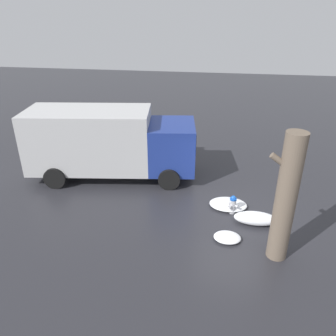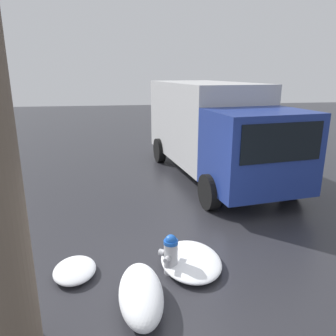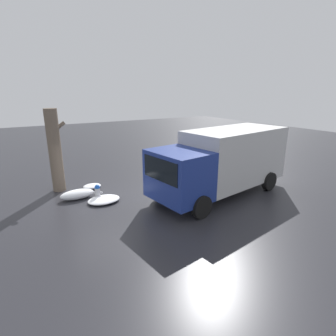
# 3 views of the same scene
# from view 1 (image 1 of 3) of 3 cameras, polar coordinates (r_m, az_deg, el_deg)

# --- Properties ---
(ground_plane) EXTENTS (60.00, 60.00, 0.00)m
(ground_plane) POSITION_cam_1_polar(r_m,az_deg,el_deg) (12.35, 11.07, -7.63)
(ground_plane) COLOR #28282D
(fire_hydrant) EXTENTS (0.41, 0.37, 0.71)m
(fire_hydrant) POSITION_cam_1_polar(r_m,az_deg,el_deg) (12.15, 11.20, -6.20)
(fire_hydrant) COLOR #B7B7BC
(fire_hydrant) RESTS_ON ground_plane
(tree_trunk) EXTENTS (0.90, 0.59, 3.94)m
(tree_trunk) POSITION_cam_1_polar(r_m,az_deg,el_deg) (9.67, 19.81, -5.09)
(tree_trunk) COLOR #6B5B4C
(tree_trunk) RESTS_ON ground_plane
(delivery_truck) EXTENTS (7.33, 3.45, 2.99)m
(delivery_truck) POSITION_cam_1_polar(r_m,az_deg,el_deg) (14.33, -10.34, 4.63)
(delivery_truck) COLOR navy
(delivery_truck) RESTS_ON ground_plane
(snow_pile_by_hydrant) EXTENTS (1.40, 1.06, 0.20)m
(snow_pile_by_hydrant) POSITION_cam_1_polar(r_m,az_deg,el_deg) (12.62, 10.42, -6.24)
(snow_pile_by_hydrant) COLOR white
(snow_pile_by_hydrant) RESTS_ON ground_plane
(snow_pile_curbside) EXTENTS (0.88, 0.71, 0.18)m
(snow_pile_curbside) POSITION_cam_1_polar(r_m,az_deg,el_deg) (10.96, 10.28, -11.80)
(snow_pile_curbside) COLOR white
(snow_pile_curbside) RESTS_ON ground_plane
(snow_pile_by_tree) EXTENTS (1.47, 0.65, 0.43)m
(snow_pile_by_tree) POSITION_cam_1_polar(r_m,az_deg,el_deg) (11.83, 14.99, -8.47)
(snow_pile_by_tree) COLOR white
(snow_pile_by_tree) RESTS_ON ground_plane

